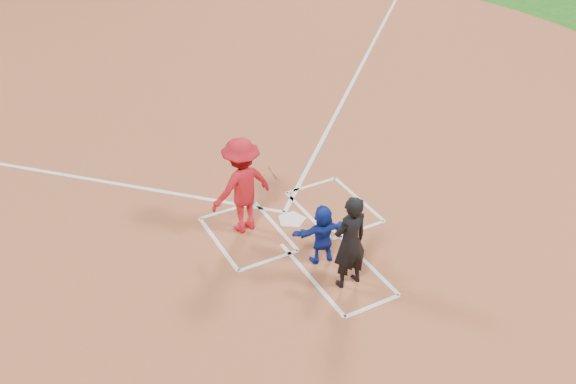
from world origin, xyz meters
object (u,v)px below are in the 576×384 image
umpire (350,242)px  batter_at_plate (242,186)px  catcher (322,234)px  home_plate (292,220)px

umpire → batter_at_plate: (-0.90, 2.32, 0.08)m
catcher → home_plate: bearing=-85.9°
home_plate → catcher: (-0.12, -1.35, 0.57)m
catcher → batter_at_plate: bearing=-53.2°
umpire → batter_at_plate: bearing=-72.1°
home_plate → catcher: 1.47m
home_plate → catcher: bearing=85.0°
home_plate → catcher: size_ratio=0.52×
home_plate → batter_at_plate: bearing=-13.2°
batter_at_plate → umpire: bearing=-68.9°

